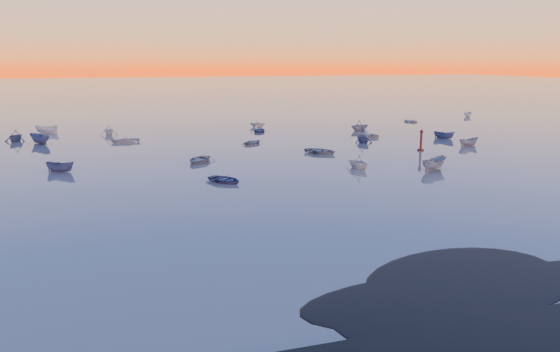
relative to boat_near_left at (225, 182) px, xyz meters
name	(u,v)px	position (x,y,z in m)	size (l,w,h in m)	color
ground	(190,116)	(7.27, 69.30, 0.00)	(600.00, 600.00, 0.00)	#6F635D
mud_lobes	(486,296)	(7.27, -31.70, 0.01)	(140.00, 6.00, 0.07)	black
moored_fleet	(241,147)	(7.27, 22.30, 0.00)	(124.00, 58.00, 1.20)	silver
boat_near_left	(225,182)	(0.00, 0.00, 0.00)	(3.99, 1.66, 1.00)	#3B4772
boat_near_center	(433,170)	(24.26, -1.10, 0.00)	(4.20, 1.78, 1.45)	slate
boat_near_right	(358,168)	(16.41, 2.47, 0.00)	(3.50, 1.57, 1.22)	silver
channel_marker	(421,142)	(30.42, 11.36, 1.25)	(0.89, 0.89, 3.15)	#420F0E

